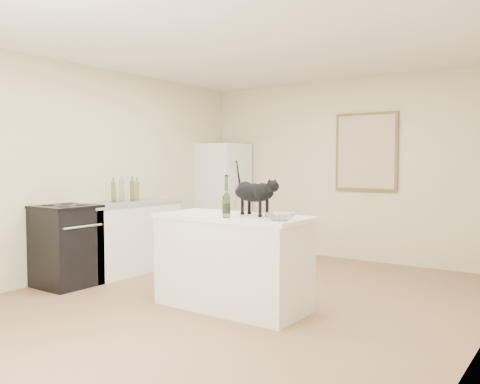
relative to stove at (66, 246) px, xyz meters
name	(u,v)px	position (x,y,z in m)	size (l,w,h in m)	color
floor	(236,301)	(1.95, 0.60, -0.45)	(5.50, 5.50, 0.00)	#8E6A4C
ceiling	(236,41)	(1.95, 0.60, 2.15)	(5.50, 5.50, 0.00)	white
wall_back	(347,170)	(1.95, 3.35, 0.85)	(4.50, 4.50, 0.00)	beige
wall_left	(91,171)	(-0.30, 0.60, 0.85)	(5.50, 5.50, 0.00)	beige
island_base	(233,263)	(2.05, 0.40, -0.02)	(1.44, 0.67, 0.86)	white
island_top	(233,217)	(2.05, 0.40, 0.43)	(1.50, 0.70, 0.04)	white
left_cabinets	(126,238)	(0.00, 0.90, -0.02)	(0.60, 1.40, 0.86)	white
left_countertop	(126,203)	(0.00, 0.90, 0.43)	(0.62, 1.44, 0.04)	gray
stove	(66,246)	(0.00, 0.00, 0.00)	(0.60, 0.60, 0.90)	black
fridge	(223,197)	(0.00, 2.95, 0.40)	(0.68, 0.68, 1.70)	white
artwork_frame	(366,152)	(2.25, 3.32, 1.10)	(0.90, 0.03, 1.10)	brown
artwork_canvas	(366,152)	(2.25, 3.30, 1.10)	(0.82, 0.00, 1.02)	beige
black_cat	(254,195)	(2.24, 0.48, 0.64)	(0.56, 0.17, 0.39)	black
wine_bottle	(226,199)	(2.13, 0.19, 0.62)	(0.07, 0.07, 0.34)	#295522
glass_bowl	(281,217)	(2.65, 0.28, 0.48)	(0.27, 0.27, 0.07)	silver
fridge_paper	(245,179)	(0.34, 3.07, 0.70)	(0.00, 0.13, 0.16)	silver
counter_bottle_cluster	(126,191)	(-0.02, 0.92, 0.58)	(0.12, 0.44, 0.28)	#315B1F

